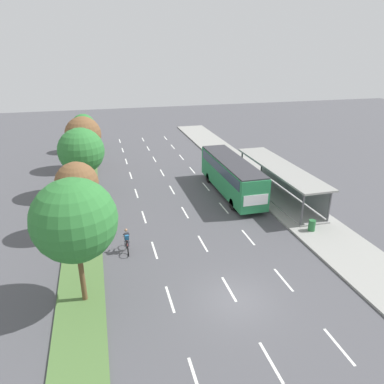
# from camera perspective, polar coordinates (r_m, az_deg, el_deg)

# --- Properties ---
(ground_plane) EXTENTS (140.00, 140.00, 0.00)m
(ground_plane) POSITION_cam_1_polar(r_m,az_deg,el_deg) (20.86, 6.95, -16.79)
(ground_plane) COLOR #4C4C51
(median_strip) EXTENTS (2.60, 52.00, 0.12)m
(median_strip) POSITION_cam_1_polar(r_m,az_deg,el_deg) (37.32, -16.71, 0.76)
(median_strip) COLOR #4C7038
(median_strip) RESTS_ON ground
(sidewalk_right) EXTENTS (4.50, 52.00, 0.15)m
(sidewalk_right) POSITION_cam_1_polar(r_m,az_deg,el_deg) (40.45, 8.88, 3.12)
(sidewalk_right) COLOR gray
(sidewalk_right) RESTS_ON ground
(lane_divider_left) EXTENTS (0.14, 45.34, 0.01)m
(lane_divider_left) POSITION_cam_1_polar(r_m,az_deg,el_deg) (34.79, -8.87, -0.20)
(lane_divider_left) COLOR white
(lane_divider_left) RESTS_ON ground
(lane_divider_center) EXTENTS (0.14, 45.34, 0.01)m
(lane_divider_center) POSITION_cam_1_polar(r_m,az_deg,el_deg) (35.26, -3.22, 0.35)
(lane_divider_center) COLOR white
(lane_divider_center) RESTS_ON ground
(lane_divider_right) EXTENTS (0.14, 45.34, 0.01)m
(lane_divider_right) POSITION_cam_1_polar(r_m,az_deg,el_deg) (36.07, 2.23, 0.88)
(lane_divider_right) COLOR white
(lane_divider_right) RESTS_ON ground
(bus_shelter) EXTENTS (2.90, 13.11, 2.86)m
(bus_shelter) POSITION_cam_1_polar(r_m,az_deg,el_deg) (34.04, 14.15, 2.23)
(bus_shelter) COLOR gray
(bus_shelter) RESTS_ON sidewalk_right
(bus) EXTENTS (2.54, 11.29, 3.37)m
(bus) POSITION_cam_1_polar(r_m,az_deg,el_deg) (33.82, 6.28, 3.01)
(bus) COLOR #28844C
(bus) RESTS_ON ground
(cyclist) EXTENTS (0.46, 1.82, 1.71)m
(cyclist) POSITION_cam_1_polar(r_m,az_deg,el_deg) (24.90, -10.35, -7.78)
(cyclist) COLOR black
(cyclist) RESTS_ON ground
(median_tree_nearest) EXTENTS (4.36, 4.36, 7.04)m
(median_tree_nearest) POSITION_cam_1_polar(r_m,az_deg,el_deg) (18.95, -18.27, -4.32)
(median_tree_nearest) COLOR brown
(median_tree_nearest) RESTS_ON median_strip
(median_tree_second) EXTENTS (3.05, 3.05, 5.52)m
(median_tree_second) POSITION_cam_1_polar(r_m,az_deg,el_deg) (26.64, -17.91, 1.34)
(median_tree_second) COLOR brown
(median_tree_second) RESTS_ON median_strip
(median_tree_third) EXTENTS (4.18, 4.18, 6.30)m
(median_tree_third) POSITION_cam_1_polar(r_m,az_deg,el_deg) (34.16, -17.28, 6.29)
(median_tree_third) COLOR brown
(median_tree_third) RESTS_ON median_strip
(median_tree_fourth) EXTENTS (3.96, 3.96, 5.94)m
(median_tree_fourth) POSITION_cam_1_polar(r_m,az_deg,el_deg) (41.94, -16.99, 8.78)
(median_tree_fourth) COLOR brown
(median_tree_fourth) RESTS_ON median_strip
(median_tree_fifth) EXTENTS (3.06, 3.06, 4.90)m
(median_tree_fifth) POSITION_cam_1_polar(r_m,az_deg,el_deg) (49.85, -16.93, 10.09)
(median_tree_fifth) COLOR brown
(median_tree_fifth) RESTS_ON median_strip
(trash_bin) EXTENTS (0.52, 0.52, 0.85)m
(trash_bin) POSITION_cam_1_polar(r_m,az_deg,el_deg) (28.53, 18.59, -5.07)
(trash_bin) COLOR #286B38
(trash_bin) RESTS_ON sidewalk_right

